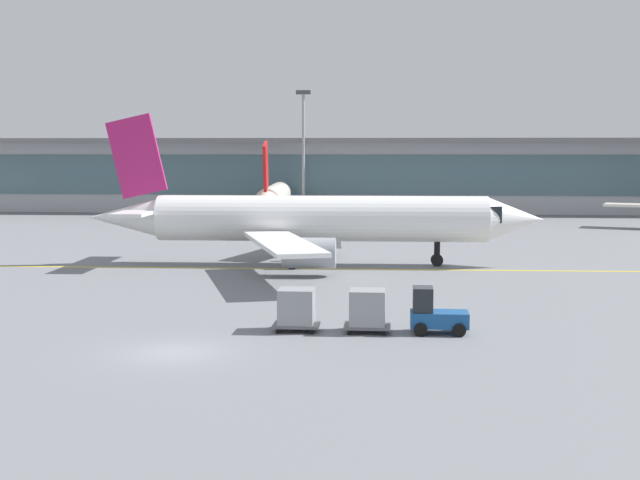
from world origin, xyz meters
The scene contains 9 objects.
ground_plane centered at (0.00, 0.00, 0.00)m, with size 400.00×400.00×0.00m, color slate.
taxiway_centreline_stripe centered at (4.11, 25.40, 0.00)m, with size 110.00×0.36×0.01m, color yellow.
terminal_concourse centered at (0.00, 81.21, 4.92)m, with size 184.68×11.00×9.60m.
gate_airplane_1 centered at (-3.85, 64.04, 2.73)m, with size 25.50×27.43×9.09m.
taxiing_regional_jet centered at (3.69, 27.40, 3.24)m, with size 32.53×30.34×10.80m.
baggage_tug centered at (10.80, 4.50, 0.89)m, with size 2.62×1.66×2.10m.
cargo_dolly_lead centered at (7.78, 4.55, 1.05)m, with size 2.12×1.63×1.94m.
cargo_dolly_trailing centered at (4.55, 4.60, 1.05)m, with size 2.12×1.63×1.94m.
apron_light_mast_1 centered at (-1.38, 73.69, 8.39)m, with size 1.80×0.36×15.39m.
Camera 1 is at (8.46, -34.88, 8.31)m, focal length 49.50 mm.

